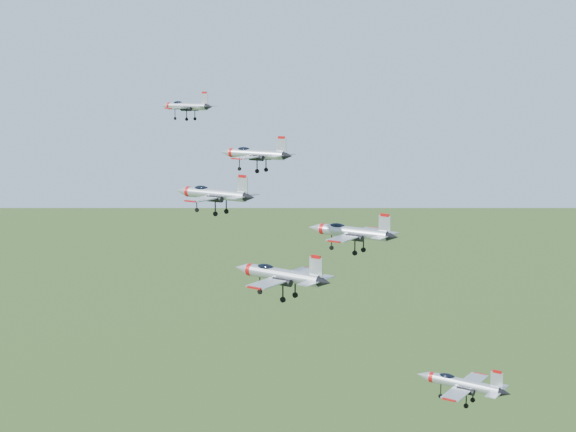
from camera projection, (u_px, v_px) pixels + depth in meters
The scene contains 6 objects.
jet_lead at pixel (186, 106), 123.21m from camera, with size 10.53×8.65×2.82m.
jet_left_high at pixel (255, 154), 105.64m from camera, with size 11.60×9.59×3.10m.
jet_right_high at pixel (213, 194), 91.01m from camera, with size 11.32×9.35×3.03m.
jet_left_low at pixel (351, 232), 108.74m from camera, with size 13.88×11.47×3.71m.
jet_right_low at pixel (280, 274), 90.18m from camera, with size 13.27×10.90×3.56m.
jet_trail at pixel (461, 383), 89.17m from camera, with size 11.06×9.12×2.96m.
Camera 1 is at (63.86, -83.47, 155.47)m, focal length 50.00 mm.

